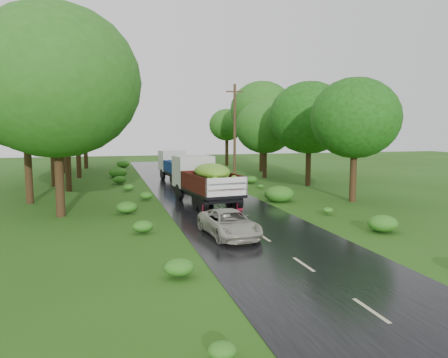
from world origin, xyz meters
name	(u,v)px	position (x,y,z in m)	size (l,w,h in m)	color
ground	(263,237)	(0.00, 0.00, 0.00)	(120.00, 120.00, 0.00)	#21440E
road	(231,215)	(0.00, 5.00, 0.01)	(6.50, 80.00, 0.02)	black
road_lines	(227,212)	(0.00, 6.00, 0.02)	(0.12, 69.60, 0.00)	#BFB78C
truck_near	(204,178)	(-0.64, 9.04, 1.64)	(3.27, 7.14, 2.90)	black
truck_far	(178,165)	(-0.31, 21.22, 1.50)	(3.04, 6.56, 2.66)	black
car	(229,223)	(-1.41, 0.52, 0.59)	(1.88, 4.08, 1.13)	#A6A594
utility_pole	(235,133)	(4.25, 18.70, 4.36)	(1.48, 0.35, 8.47)	#382616
trees_left	(62,101)	(-9.88, 21.55, 6.95)	(6.25, 33.61, 9.62)	black
trees_right	(278,119)	(9.16, 21.01, 5.58)	(5.45, 32.07, 8.41)	black
shrubs	(198,188)	(0.00, 14.00, 0.35)	(11.90, 44.00, 0.70)	#246818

